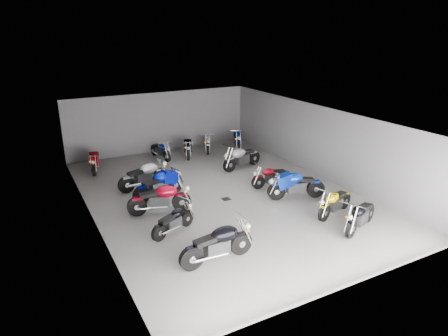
{
  "coord_description": "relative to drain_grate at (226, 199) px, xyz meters",
  "views": [
    {
      "loc": [
        -6.92,
        -13.27,
        6.47
      ],
      "look_at": [
        0.35,
        0.32,
        1.0
      ],
      "focal_mm": 32.0,
      "sensor_mm": 36.0,
      "label": 1
    }
  ],
  "objects": [
    {
      "name": "motorcycle_left_a",
      "position": [
        -2.32,
        -3.8,
        0.56
      ],
      "size": [
        2.36,
        0.48,
        1.04
      ],
      "rotation": [
        0.0,
        0.0,
        -1.54
      ],
      "color": "black",
      "rests_on": "ground"
    },
    {
      "name": "motorcycle_back_c",
      "position": [
        -0.52,
        6.12,
        0.45
      ],
      "size": [
        0.5,
        1.91,
        0.84
      ],
      "rotation": [
        0.0,
        0.0,
        3.31
      ],
      "color": "black",
      "rests_on": "ground"
    },
    {
      "name": "motorcycle_left_f",
      "position": [
        -2.47,
        2.66,
        0.55
      ],
      "size": [
        2.32,
        0.65,
        1.03
      ],
      "rotation": [
        0.0,
        0.0,
        -1.38
      ],
      "color": "black",
      "rests_on": "ground"
    },
    {
      "name": "motorcycle_left_d",
      "position": [
        -2.7,
        0.04,
        0.56
      ],
      "size": [
        2.31,
        0.71,
        1.03
      ],
      "rotation": [
        0.0,
        0.0,
        -1.8
      ],
      "color": "black",
      "rests_on": "ground"
    },
    {
      "name": "motorcycle_back_e",
      "position": [
        2.2,
        6.23,
        0.5
      ],
      "size": [
        0.98,
        1.97,
        0.92
      ],
      "rotation": [
        0.0,
        0.0,
        2.72
      ],
      "color": "black",
      "rests_on": "ground"
    },
    {
      "name": "motorcycle_back_f",
      "position": [
        3.9,
        5.91,
        0.54
      ],
      "size": [
        1.06,
        2.12,
        0.99
      ],
      "rotation": [
        0.0,
        0.0,
        2.72
      ],
      "color": "black",
      "rests_on": "ground"
    },
    {
      "name": "motorcycle_back_d",
      "position": [
        0.88,
        5.86,
        0.5
      ],
      "size": [
        0.9,
        2.0,
        0.92
      ],
      "rotation": [
        0.0,
        0.0,
        2.77
      ],
      "color": "black",
      "rests_on": "ground"
    },
    {
      "name": "motorcycle_back_a",
      "position": [
        -3.87,
        5.83,
        0.51
      ],
      "size": [
        0.72,
        2.09,
        0.94
      ],
      "rotation": [
        0.0,
        0.0,
        2.87
      ],
      "color": "black",
      "rests_on": "ground"
    },
    {
      "name": "wall_left",
      "position": [
        -5.0,
        0.5,
        1.59
      ],
      "size": [
        0.1,
        14.0,
        3.2
      ],
      "primitive_type": "cube",
      "color": "slate",
      "rests_on": "ground"
    },
    {
      "name": "motorcycle_right_c",
      "position": [
        2.46,
        -1.23,
        0.56
      ],
      "size": [
        2.27,
        0.89,
        1.03
      ],
      "rotation": [
        0.0,
        0.0,
        1.25
      ],
      "color": "black",
      "rests_on": "ground"
    },
    {
      "name": "motorcycle_right_d",
      "position": [
        2.36,
        0.25,
        0.46
      ],
      "size": [
        1.94,
        0.44,
        0.85
      ],
      "rotation": [
        0.0,
        0.0,
        1.47
      ],
      "color": "black",
      "rests_on": "ground"
    },
    {
      "name": "wall_back",
      "position": [
        0.0,
        7.5,
        1.59
      ],
      "size": [
        10.0,
        0.1,
        3.2
      ],
      "primitive_type": "cube",
      "color": "slate",
      "rests_on": "ground"
    },
    {
      "name": "drain_grate",
      "position": [
        0.0,
        0.0,
        0.0
      ],
      "size": [
        0.32,
        0.32,
        0.01
      ],
      "primitive_type": "cube",
      "color": "black",
      "rests_on": "ground"
    },
    {
      "name": "motorcycle_left_e",
      "position": [
        -2.26,
        1.4,
        0.54
      ],
      "size": [
        2.26,
        0.73,
        1.01
      ],
      "rotation": [
        0.0,
        0.0,
        -1.32
      ],
      "color": "black",
      "rests_on": "ground"
    },
    {
      "name": "motorcycle_right_a",
      "position": [
        2.77,
        -4.32,
        0.5
      ],
      "size": [
        2.02,
        0.92,
        0.93
      ],
      "rotation": [
        0.0,
        0.0,
        1.95
      ],
      "color": "black",
      "rests_on": "ground"
    },
    {
      "name": "ceiling",
      "position": [
        0.0,
        0.5,
        3.21
      ],
      "size": [
        10.0,
        14.0,
        0.04
      ],
      "primitive_type": "cube",
      "color": "black",
      "rests_on": "wall_back"
    },
    {
      "name": "wall_right",
      "position": [
        5.0,
        0.5,
        1.59
      ],
      "size": [
        0.1,
        14.0,
        3.2
      ],
      "primitive_type": "cube",
      "color": "slate",
      "rests_on": "ground"
    },
    {
      "name": "motorcycle_right_f",
      "position": [
        2.4,
        2.87,
        0.55
      ],
      "size": [
        2.28,
        0.69,
        1.02
      ],
      "rotation": [
        0.0,
        0.0,
        1.8
      ],
      "color": "black",
      "rests_on": "ground"
    },
    {
      "name": "motorcycle_left_c",
      "position": [
        -2.83,
        -1.59,
        0.44
      ],
      "size": [
        1.74,
        0.86,
        0.81
      ],
      "rotation": [
        0.0,
        0.0,
        -1.16
      ],
      "color": "black",
      "rests_on": "ground"
    },
    {
      "name": "motorcycle_right_b",
      "position": [
        2.79,
        -3.07,
        0.5
      ],
      "size": [
        2.03,
        0.77,
        0.92
      ],
      "rotation": [
        0.0,
        0.0,
        1.88
      ],
      "color": "black",
      "rests_on": "ground"
    },
    {
      "name": "ground",
      "position": [
        0.0,
        0.5,
        -0.01
      ],
      "size": [
        14.0,
        14.0,
        0.0
      ],
      "primitive_type": "plane",
      "color": "gray",
      "rests_on": "ground"
    }
  ]
}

